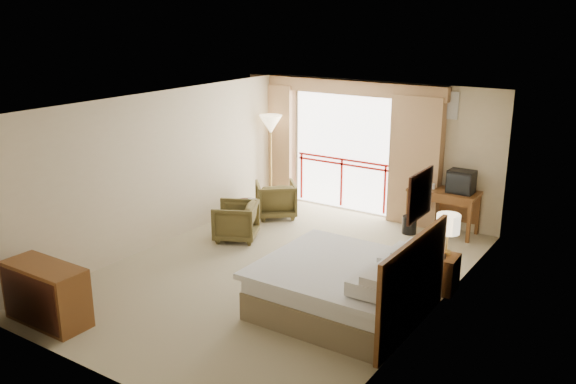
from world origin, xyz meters
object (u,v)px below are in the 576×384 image
Objects in this scene: nightstand at (443,273)px; table_lamp at (448,225)px; desk at (445,199)px; floor_lamp at (271,128)px; tv at (461,182)px; armchair_near at (236,239)px; dresser at (46,294)px; wastebasket at (409,225)px; bed at (346,286)px; armchair_far at (276,216)px; side_table at (247,210)px.

table_lamp is at bearing 86.75° from nightstand.
floor_lamp reaches higher than desk.
table_lamp is at bearing -67.08° from desk.
tv is at bearing -8.86° from desk.
armchair_near is at bearing -137.65° from desk.
table_lamp is at bearing 64.95° from armchair_near.
nightstand is 5.30m from floor_lamp.
desk is 7.05m from dresser.
nightstand is 2.59m from tv.
desk is 3.79× the size of wastebasket.
wastebasket is at bearing 102.89° from armchair_near.
nightstand is at bearing 64.21° from armchair_near.
bed is 4.61× the size of tv.
floor_lamp is (-3.26, 0.17, 1.47)m from wastebasket.
dresser is (-4.06, -3.82, 0.13)m from nightstand.
floor_lamp reaches higher than bed.
armchair_far is (-4.01, 1.41, -1.03)m from table_lamp.
bed is 3.31m from armchair_near.
nightstand is 4.15m from side_table.
desk reaches higher than armchair_far.
table_lamp is 1.82× the size of wastebasket.
dresser is at bearing -89.45° from side_table.
tv is at bearing 26.60° from wastebasket.
side_table is (-3.22, -1.86, -0.29)m from desk.
desk is at bearing 89.89° from bed.
armchair_near is 1.46× the size of side_table.
table_lamp is 1.17× the size of side_table.
dresser is at bearing -142.27° from bed.
armchair_far is at bearing 91.60° from dresser.
bed reaches higher than nightstand.
armchair_far is (-2.65, -0.55, -0.17)m from wastebasket.
table_lamp is at bearing 119.17° from armchair_far.
armchair_far is at bearing 137.76° from bed.
bed is 3.85m from desk.
floor_lamp is at bearing 136.45° from bed.
dresser is at bearing -84.58° from floor_lamp.
armchair_far is 1.04× the size of armchair_near.
nightstand is at bearing -55.84° from wastebasket.
tv is at bearing 100.42° from nightstand.
wastebasket is 0.27× the size of dresser.
side_table is (-3.52, -1.79, -0.68)m from tv.
bed is at bearing -122.12° from table_lamp.
side_table is (-2.74, -1.40, 0.19)m from wastebasket.
desk is 0.49m from tv.
bed is at bearing 96.33° from armchair_far.
armchair_far is 5.30m from dresser.
floor_lamp is at bearing -172.82° from desk.
floor_lamp is 6.16m from dresser.
side_table is (-4.10, 0.56, -0.67)m from table_lamp.
bed is at bearing 39.84° from dresser.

